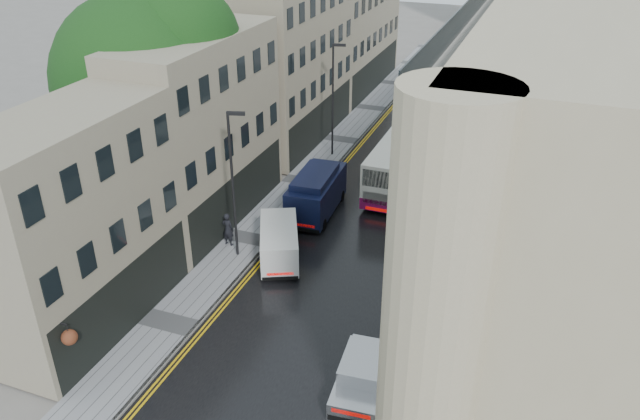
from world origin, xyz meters
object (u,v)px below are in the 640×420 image
Objects in this scene: lamp_post_near at (233,187)px; silver_hatchback at (333,396)px; cream_bus at (374,173)px; white_lorry at (454,119)px; white_van at (262,260)px; navy_van at (289,203)px; pedestrian at (228,229)px; lamp_post_far at (333,101)px; tree_near at (144,107)px; tree_far at (251,64)px.

silver_hatchback is at bearing -61.90° from lamp_post_near.
cream_bus is 11.18m from white_lorry.
white_lorry is 22.69m from white_van.
navy_van is 2.88× the size of pedestrian.
cream_bus is 6.11× the size of pedestrian.
white_lorry is 22.14m from lamp_post_near.
navy_van is (-7.45, 13.15, 0.64)m from silver_hatchback.
lamp_post_near reaches higher than cream_bus.
navy_van is 0.69× the size of lamp_post_far.
tree_near reaches higher than navy_van.
white_lorry is 0.98× the size of lamp_post_far.
pedestrian is at bearing -126.49° from navy_van.
white_lorry is at bearing -107.91° from pedestrian.
lamp_post_far reaches higher than white_lorry.
lamp_post_near reaches higher than navy_van.
navy_van is at bearing -117.97° from white_lorry.
tree_near is 1.68× the size of lamp_post_far.
silver_hatchback is at bearing -63.66° from navy_van.
white_van is 0.80× the size of navy_van.
tree_near is at bearing -171.94° from navy_van.
navy_van is 5.22m from lamp_post_near.
silver_hatchback is 0.95× the size of white_van.
tree_near is 1.72× the size of white_lorry.
cream_bus is 2.65× the size of white_van.
lamp_post_near is at bearing -110.71° from navy_van.
white_lorry is at bearing 21.71° from lamp_post_far.
cream_bus is at bearing 97.08° from silver_hatchback.
navy_van is at bearing 56.02° from lamp_post_near.
pedestrian is (-5.86, -9.04, -0.56)m from cream_bus.
pedestrian reaches higher than silver_hatchback.
tree_near reaches higher than tree_far.
lamp_post_far reaches higher than cream_bus.
tree_far is 13.65m from cream_bus.
pedestrian is 0.24× the size of lamp_post_far.
white_van is at bearing -110.47° from white_lorry.
lamp_post_near reaches higher than silver_hatchback.
silver_hatchback is (15.65, -11.51, -6.11)m from tree_near.
tree_near is 7.83m from lamp_post_near.
navy_van is 0.69× the size of lamp_post_near.
tree_far reaches higher than white_lorry.
lamp_post_near is (-2.20, 1.39, 3.18)m from white_van.
white_van is 2.31× the size of pedestrian.
pedestrian is at bearing 124.87° from lamp_post_near.
lamp_post_far reaches higher than white_van.
white_lorry is (3.21, 10.69, 0.47)m from cream_bus.
navy_van reaches higher than white_van.
lamp_post_far is at bearing 73.18° from lamp_post_near.
lamp_post_far is at bearing 105.18° from silver_hatchback.
tree_near reaches higher than cream_bus.
navy_van is at bearing 114.94° from silver_hatchback.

